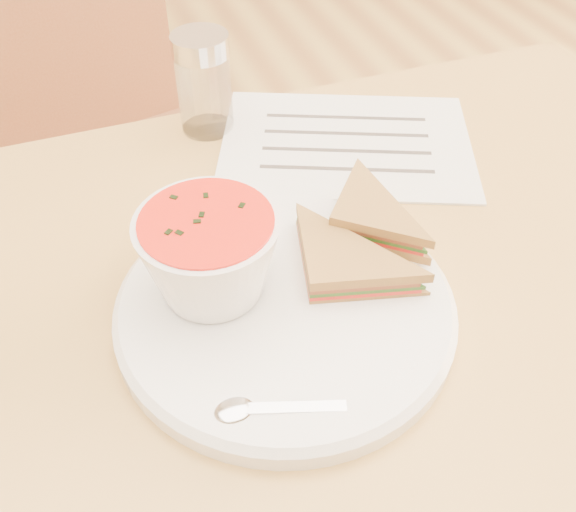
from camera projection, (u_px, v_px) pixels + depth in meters
name	position (u px, v px, depth m)	size (l,w,h in m)	color
dining_table	(318.00, 491.00, 0.84)	(1.00, 0.70, 0.75)	olive
chair_far	(116.00, 186.00, 1.13)	(0.42, 0.42, 0.95)	brown
plate	(285.00, 309.00, 0.55)	(0.29, 0.29, 0.02)	white
soup_bowl	(210.00, 259.00, 0.53)	(0.12, 0.12, 0.08)	white
sandwich_half_a	(310.00, 297.00, 0.53)	(0.10, 0.10, 0.03)	#A7863B
sandwich_half_b	(328.00, 230.00, 0.58)	(0.09, 0.09, 0.03)	#A7863B
spoon	(297.00, 408.00, 0.47)	(0.16, 0.03, 0.01)	silver
paper_menu	(346.00, 143.00, 0.75)	(0.29, 0.21, 0.00)	white
condiment_shaker	(204.00, 84.00, 0.73)	(0.06, 0.06, 0.12)	silver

